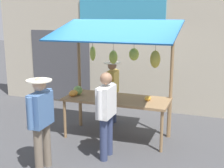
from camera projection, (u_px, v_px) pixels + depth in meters
ground_plane at (117, 137)px, 6.56m from camera, size 40.00×40.00×0.00m
street_backdrop at (141, 48)px, 8.21m from camera, size 9.00×0.30×3.40m
market_stall at (117, 67)px, 6.25m from camera, size 2.50×1.46×2.50m
vendor_with_sunhat at (112, 88)px, 7.17m from camera, size 0.40×0.67×1.54m
shopper_with_shopping_bag at (106, 110)px, 5.44m from camera, size 0.23×0.69×1.61m
shopper_in_grey_tee at (41, 117)px, 4.99m from camera, size 0.42×0.69×1.61m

